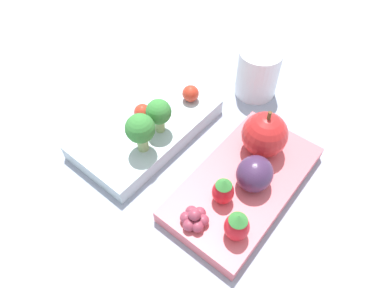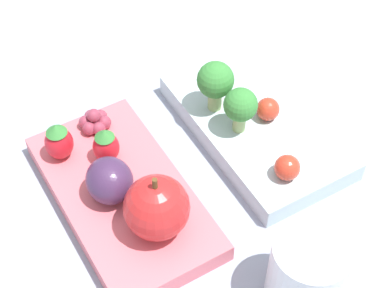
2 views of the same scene
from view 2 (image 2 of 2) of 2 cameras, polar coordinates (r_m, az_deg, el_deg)
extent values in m
plane|color=#939EB2|center=(0.65, 0.28, -2.36)|extent=(4.00, 4.00, 0.00)
cube|color=silver|center=(0.67, 5.70, 1.61)|extent=(0.21, 0.12, 0.02)
cube|color=#DB6670|center=(0.62, -6.22, -4.48)|extent=(0.22, 0.12, 0.02)
cylinder|color=#93B770|center=(0.66, 2.04, 3.99)|extent=(0.01, 0.01, 0.02)
sphere|color=#388438|center=(0.65, 2.10, 5.72)|extent=(0.04, 0.04, 0.04)
cylinder|color=#93B770|center=(0.65, 4.21, 1.96)|extent=(0.01, 0.01, 0.02)
sphere|color=#388438|center=(0.63, 4.34, 3.50)|extent=(0.03, 0.03, 0.03)
sphere|color=red|center=(0.61, 8.46, -2.09)|extent=(0.02, 0.02, 0.02)
sphere|color=red|center=(0.66, 6.76, 3.10)|extent=(0.02, 0.02, 0.02)
sphere|color=red|center=(0.56, -3.16, -5.66)|extent=(0.06, 0.06, 0.06)
cylinder|color=brown|center=(0.53, -3.31, -3.61)|extent=(0.00, 0.00, 0.01)
ellipsoid|color=red|center=(0.63, -11.73, 0.09)|extent=(0.03, 0.03, 0.04)
cone|color=#388438|center=(0.62, -12.02, 1.31)|extent=(0.02, 0.02, 0.01)
ellipsoid|color=red|center=(0.62, -7.64, -0.28)|extent=(0.03, 0.03, 0.03)
cone|color=#388438|center=(0.61, -7.82, 0.87)|extent=(0.02, 0.02, 0.01)
ellipsoid|color=#42284C|center=(0.59, -7.35, -3.23)|extent=(0.05, 0.04, 0.04)
sphere|color=#93384C|center=(0.65, -8.28, 1.38)|extent=(0.01, 0.01, 0.01)
sphere|color=#93384C|center=(0.66, -7.80, 1.92)|extent=(0.01, 0.01, 0.01)
sphere|color=#93384C|center=(0.66, -8.14, 2.44)|extent=(0.01, 0.01, 0.01)
sphere|color=#93384C|center=(0.67, -8.96, 2.44)|extent=(0.01, 0.01, 0.01)
sphere|color=#93384C|center=(0.66, -9.45, 1.91)|extent=(0.01, 0.01, 0.01)
sphere|color=#93384C|center=(0.65, -9.11, 1.38)|extent=(0.01, 0.01, 0.01)
sphere|color=#93384C|center=(0.65, -8.72, 2.51)|extent=(0.01, 0.01, 0.01)
cylinder|color=silver|center=(0.55, 10.16, -11.24)|extent=(0.06, 0.06, 0.08)
camera|label=1|loc=(0.59, -31.73, 30.63)|focal=32.00mm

